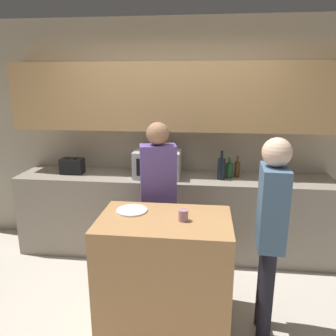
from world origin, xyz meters
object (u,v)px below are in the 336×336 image
bottle_1 (229,170)px  cup_0 (183,215)px  toaster (72,166)px  potted_plant (284,163)px  bottle_0 (221,168)px  microwave (158,164)px  bottle_2 (237,169)px  plate_on_island (132,210)px  person_left (271,224)px  person_center (158,190)px

bottle_1 → cup_0: size_ratio=2.64×
toaster → potted_plant: size_ratio=0.66×
toaster → bottle_0: bearing=-1.4°
microwave → bottle_2: size_ratio=2.11×
microwave → bottle_0: (0.72, -0.04, -0.03)m
bottle_0 → bottle_2: 0.22m
bottle_1 → plate_on_island: bearing=-128.7°
plate_on_island → person_left: 1.12m
plate_on_island → bottle_2: bearing=49.6°
person_left → cup_0: bearing=91.3°
person_left → person_center: person_center is taller
cup_0 → person_center: bearing=114.9°
bottle_0 → person_left: bearing=-74.9°
potted_plant → bottle_1: (-0.58, 0.03, -0.11)m
plate_on_island → cup_0: 0.47m
microwave → bottle_2: (0.90, 0.07, -0.06)m
plate_on_island → microwave: bearing=86.5°
person_center → potted_plant: bearing=-168.7°
microwave → plate_on_island: (-0.06, -1.06, -0.14)m
potted_plant → person_left: size_ratio=0.24×
cup_0 → person_left: bearing=-2.4°
bottle_2 → microwave: bearing=-175.4°
bottle_1 → plate_on_island: bottle_1 is taller
toaster → person_left: 2.40m
bottle_1 → plate_on_island: size_ratio=0.92×
person_left → person_center: 1.15m
bottle_1 → plate_on_island: (-0.87, -1.09, -0.08)m
plate_on_island → person_center: size_ratio=0.16×
potted_plant → bottle_2: size_ratio=1.60×
bottle_0 → person_left: (0.32, -1.19, -0.11)m
person_left → bottle_1: bearing=14.0°
bottle_2 → cup_0: (-0.52, -1.28, -0.05)m
plate_on_island → cup_0: (0.44, -0.14, 0.04)m
bottle_1 → toaster: bearing=-179.1°
microwave → person_center: bearing=-81.3°
cup_0 → person_center: (-0.29, 0.62, -0.02)m
potted_plant → microwave: bearing=-179.9°
bottle_1 → cup_0: (-0.43, -1.23, -0.05)m
cup_0 → person_left: (0.66, -0.03, -0.03)m
microwave → person_center: (0.09, -0.58, -0.12)m
potted_plant → bottle_0: 0.68m
toaster → bottle_1: size_ratio=1.08×
toaster → cup_0: (1.39, -1.20, -0.04)m
microwave → plate_on_island: bearing=-93.5°
bottle_1 → cup_0: bearing=-109.3°
cup_0 → microwave: bearing=107.4°
bottle_2 → person_left: bearing=-83.9°
toaster → plate_on_island: toaster is taller
microwave → bottle_0: 0.72m
microwave → potted_plant: size_ratio=1.32×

